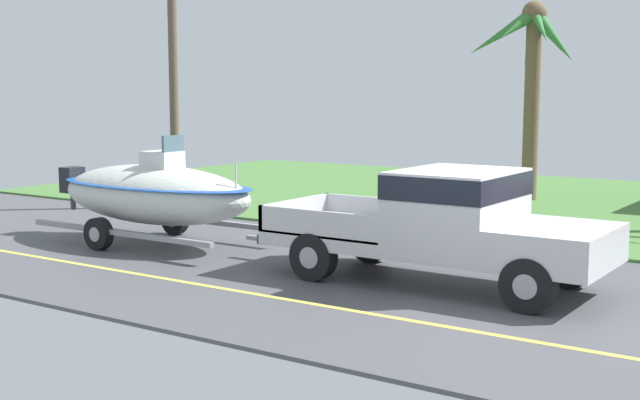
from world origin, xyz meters
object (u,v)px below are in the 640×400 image
at_px(boat_on_trailer, 154,193).
at_px(pickup_truck_towing, 455,222).
at_px(palm_tree_near_left, 531,58).
at_px(utility_pole, 173,38).

bearing_deg(boat_on_trailer, pickup_truck_towing, 0.00).
xyz_separation_m(palm_tree_near_left, utility_pole, (-7.39, -6.49, 0.47)).
bearing_deg(boat_on_trailer, palm_tree_near_left, 70.21).
height_order(pickup_truck_towing, palm_tree_near_left, palm_tree_near_left).
relative_size(boat_on_trailer, utility_pole, 0.70).
distance_m(pickup_truck_towing, utility_pole, 11.61).
distance_m(palm_tree_near_left, utility_pole, 9.85).
xyz_separation_m(boat_on_trailer, palm_tree_near_left, (3.88, 10.79, 2.98)).
distance_m(boat_on_trailer, utility_pole, 6.53).
xyz_separation_m(boat_on_trailer, utility_pole, (-3.51, 4.30, 3.44)).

